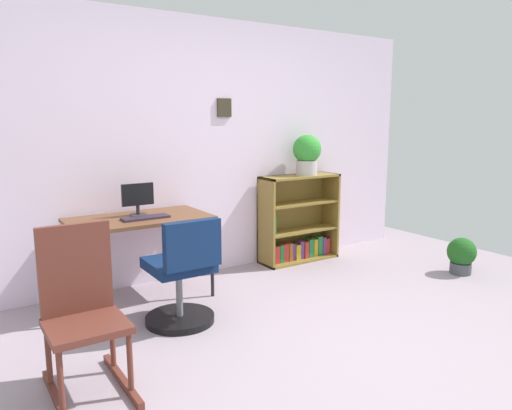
{
  "coord_description": "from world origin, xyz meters",
  "views": [
    {
      "loc": [
        -2.11,
        -2.09,
        1.52
      ],
      "look_at": [
        0.18,
        1.41,
        0.77
      ],
      "focal_mm": 33.98,
      "sensor_mm": 36.0,
      "label": 1
    }
  ],
  "objects_px": {
    "rocking_chair": "(82,309)",
    "bookshelf_low": "(297,224)",
    "desk": "(139,223)",
    "keyboard": "(145,218)",
    "office_chair": "(182,280)",
    "monitor": "(138,198)",
    "potted_plant_on_shelf": "(307,153)",
    "potted_plant_floor": "(461,255)"
  },
  "relations": [
    {
      "from": "keyboard",
      "to": "office_chair",
      "type": "height_order",
      "value": "office_chair"
    },
    {
      "from": "rocking_chair",
      "to": "bookshelf_low",
      "type": "relative_size",
      "value": 1.01
    },
    {
      "from": "monitor",
      "to": "potted_plant_floor",
      "type": "relative_size",
      "value": 0.76
    },
    {
      "from": "office_chair",
      "to": "bookshelf_low",
      "type": "relative_size",
      "value": 0.89
    },
    {
      "from": "keyboard",
      "to": "bookshelf_low",
      "type": "xyz_separation_m",
      "value": [
        1.8,
        0.29,
        -0.33
      ]
    },
    {
      "from": "monitor",
      "to": "bookshelf_low",
      "type": "xyz_separation_m",
      "value": [
        1.8,
        0.14,
        -0.46
      ]
    },
    {
      "from": "monitor",
      "to": "office_chair",
      "type": "height_order",
      "value": "monitor"
    },
    {
      "from": "office_chair",
      "to": "rocking_chair",
      "type": "xyz_separation_m",
      "value": [
        -0.82,
        -0.48,
        0.12
      ]
    },
    {
      "from": "monitor",
      "to": "desk",
      "type": "bearing_deg",
      "value": -106.77
    },
    {
      "from": "office_chair",
      "to": "bookshelf_low",
      "type": "bearing_deg",
      "value": 26.96
    },
    {
      "from": "rocking_chair",
      "to": "potted_plant_on_shelf",
      "type": "relative_size",
      "value": 2.21
    },
    {
      "from": "desk",
      "to": "keyboard",
      "type": "distance_m",
      "value": 0.11
    },
    {
      "from": "potted_plant_floor",
      "to": "keyboard",
      "type": "bearing_deg",
      "value": 160.95
    },
    {
      "from": "desk",
      "to": "potted_plant_on_shelf",
      "type": "distance_m",
      "value": 1.97
    },
    {
      "from": "keyboard",
      "to": "bookshelf_low",
      "type": "relative_size",
      "value": 0.42
    },
    {
      "from": "potted_plant_on_shelf",
      "to": "potted_plant_floor",
      "type": "height_order",
      "value": "potted_plant_on_shelf"
    },
    {
      "from": "desk",
      "to": "rocking_chair",
      "type": "xyz_separation_m",
      "value": [
        -0.76,
        -1.16,
        -0.19
      ]
    },
    {
      "from": "keyboard",
      "to": "potted_plant_floor",
      "type": "xyz_separation_m",
      "value": [
        2.86,
        -0.99,
        -0.52
      ]
    },
    {
      "from": "desk",
      "to": "bookshelf_low",
      "type": "height_order",
      "value": "bookshelf_low"
    },
    {
      "from": "monitor",
      "to": "keyboard",
      "type": "distance_m",
      "value": 0.21
    },
    {
      "from": "rocking_chair",
      "to": "desk",
      "type": "bearing_deg",
      "value": 57.01
    },
    {
      "from": "desk",
      "to": "keyboard",
      "type": "bearing_deg",
      "value": -74.52
    },
    {
      "from": "rocking_chair",
      "to": "potted_plant_floor",
      "type": "relative_size",
      "value": 2.59
    },
    {
      "from": "desk",
      "to": "office_chair",
      "type": "relative_size",
      "value": 1.39
    },
    {
      "from": "monitor",
      "to": "potted_plant_floor",
      "type": "bearing_deg",
      "value": -21.71
    },
    {
      "from": "monitor",
      "to": "potted_plant_floor",
      "type": "xyz_separation_m",
      "value": [
        2.87,
        -1.14,
        -0.66
      ]
    },
    {
      "from": "office_chair",
      "to": "desk",
      "type": "bearing_deg",
      "value": 95.7
    },
    {
      "from": "rocking_chair",
      "to": "bookshelf_low",
      "type": "height_order",
      "value": "rocking_chair"
    },
    {
      "from": "rocking_chair",
      "to": "potted_plant_on_shelf",
      "type": "height_order",
      "value": "potted_plant_on_shelf"
    },
    {
      "from": "desk",
      "to": "office_chair",
      "type": "bearing_deg",
      "value": -84.3
    },
    {
      "from": "office_chair",
      "to": "potted_plant_floor",
      "type": "distance_m",
      "value": 2.85
    },
    {
      "from": "monitor",
      "to": "potted_plant_floor",
      "type": "height_order",
      "value": "monitor"
    },
    {
      "from": "desk",
      "to": "monitor",
      "type": "height_order",
      "value": "monitor"
    },
    {
      "from": "keyboard",
      "to": "monitor",
      "type": "bearing_deg",
      "value": 91.81
    },
    {
      "from": "monitor",
      "to": "potted_plant_on_shelf",
      "type": "bearing_deg",
      "value": 2.63
    },
    {
      "from": "desk",
      "to": "rocking_chair",
      "type": "height_order",
      "value": "rocking_chair"
    },
    {
      "from": "office_chair",
      "to": "keyboard",
      "type": "bearing_deg",
      "value": 94.21
    },
    {
      "from": "keyboard",
      "to": "potted_plant_on_shelf",
      "type": "relative_size",
      "value": 0.91
    },
    {
      "from": "monitor",
      "to": "office_chair",
      "type": "relative_size",
      "value": 0.33
    },
    {
      "from": "bookshelf_low",
      "to": "monitor",
      "type": "bearing_deg",
      "value": -175.53
    },
    {
      "from": "office_chair",
      "to": "rocking_chair",
      "type": "relative_size",
      "value": 0.88
    },
    {
      "from": "bookshelf_low",
      "to": "potted_plant_floor",
      "type": "height_order",
      "value": "bookshelf_low"
    }
  ]
}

